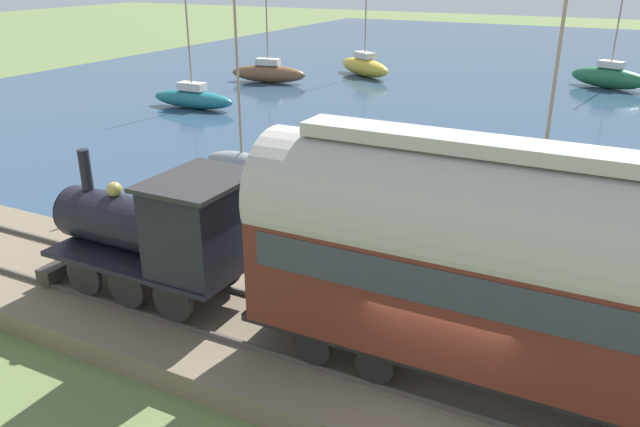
{
  "coord_description": "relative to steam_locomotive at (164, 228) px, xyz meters",
  "views": [
    {
      "loc": [
        -9.53,
        -2.34,
        7.95
      ],
      "look_at": [
        2.77,
        3.95,
        2.39
      ],
      "focal_mm": 35.0,
      "sensor_mm": 36.0,
      "label": 1
    }
  ],
  "objects": [
    {
      "name": "rowboat_far_out",
      "position": [
        5.88,
        -4.39,
        -2.09
      ],
      "size": [
        1.64,
        2.17,
        0.52
      ],
      "rotation": [
        0.0,
        0.0,
        0.44
      ],
      "color": "#B7B2A3",
      "rests_on": "harbor_water"
    },
    {
      "name": "sailboat_teal",
      "position": [
        19.04,
        14.12,
        -1.75
      ],
      "size": [
        1.58,
        5.45,
        6.49
      ],
      "rotation": [
        0.0,
        0.0,
        0.05
      ],
      "color": "#1E707A",
      "rests_on": "harbor_water"
    },
    {
      "name": "sailboat_black",
      "position": [
        8.66,
        -6.96,
        -1.64
      ],
      "size": [
        3.07,
        4.3,
        8.88
      ],
      "rotation": [
        0.0,
        0.0,
        -0.47
      ],
      "color": "black",
      "rests_on": "harbor_water"
    },
    {
      "name": "sailboat_gray",
      "position": [
        9.81,
        4.52,
        -1.75
      ],
      "size": [
        1.22,
        3.51,
        9.41
      ],
      "rotation": [
        0.0,
        0.0,
        -0.06
      ],
      "color": "gray",
      "rests_on": "harbor_water"
    },
    {
      "name": "rowboat_off_pier",
      "position": [
        4.54,
        1.37,
        -2.19
      ],
      "size": [
        1.96,
        2.93,
        0.32
      ],
      "rotation": [
        0.0,
        0.0,
        0.36
      ],
      "color": "#B7B2A3",
      "rests_on": "harbor_water"
    },
    {
      "name": "steam_locomotive",
      "position": [
        0.0,
        0.0,
        0.0
      ],
      "size": [
        2.44,
        5.35,
        3.25
      ],
      "color": "black",
      "rests_on": "rail_embankment"
    },
    {
      "name": "sailboat_green",
      "position": [
        37.05,
        -7.16,
        -1.58
      ],
      "size": [
        3.23,
        5.47,
        8.78
      ],
      "rotation": [
        0.0,
        0.0,
        -0.37
      ],
      "color": "#236B42",
      "rests_on": "harbor_water"
    },
    {
      "name": "sailboat_yellow",
      "position": [
        34.08,
        9.66,
        -1.62
      ],
      "size": [
        4.37,
        5.68,
        8.47
      ],
      "rotation": [
        0.0,
        0.0,
        -0.57
      ],
      "color": "gold",
      "rests_on": "harbor_water"
    },
    {
      "name": "passenger_coach",
      "position": [
        0.0,
        -7.94,
        0.84
      ],
      "size": [
        2.46,
        10.36,
        4.64
      ],
      "color": "black",
      "rests_on": "rail_embankment"
    },
    {
      "name": "ground_plane",
      "position": [
        -0.45,
        -6.75,
        -2.36
      ],
      "size": [
        200.0,
        200.0,
        0.0
      ],
      "primitive_type": "plane",
      "color": "#607542"
    },
    {
      "name": "harbor_water",
      "position": [
        42.59,
        -6.75,
        -2.36
      ],
      "size": [
        80.0,
        80.0,
        0.01
      ],
      "color": "#2D4760",
      "rests_on": "ground"
    },
    {
      "name": "sailboat_brown",
      "position": [
        28.37,
        14.65,
        -1.65
      ],
      "size": [
        2.23,
        5.71,
        8.63
      ],
      "rotation": [
        0.0,
        0.0,
        0.17
      ],
      "color": "brown",
      "rests_on": "harbor_water"
    },
    {
      "name": "rail_embankment",
      "position": [
        -0.0,
        -6.75,
        -2.09
      ],
      "size": [
        4.58,
        56.0,
        0.66
      ],
      "color": "#756651",
      "rests_on": "ground"
    }
  ]
}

